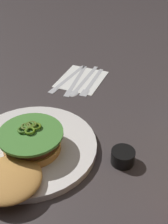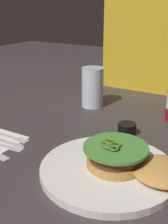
% 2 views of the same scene
% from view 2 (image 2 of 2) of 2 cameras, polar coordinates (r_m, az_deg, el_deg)
% --- Properties ---
extents(ground_plane, '(3.00, 3.00, 0.00)m').
position_cam_2_polar(ground_plane, '(0.76, 2.22, -5.55)').
color(ground_plane, '#393233').
extents(dinner_plate, '(0.29, 0.29, 0.02)m').
position_cam_2_polar(dinner_plate, '(0.62, 4.82, -11.32)').
color(dinner_plate, white).
rests_on(dinner_plate, ground_plane).
extents(burger_sandwich, '(0.23, 0.14, 0.05)m').
position_cam_2_polar(burger_sandwich, '(0.61, 9.58, -9.61)').
color(burger_sandwich, '#CA8E45').
rests_on(burger_sandwich, dinner_plate).
extents(water_glass, '(0.08, 0.08, 0.14)m').
position_cam_2_polar(water_glass, '(0.98, 1.72, 4.95)').
color(water_glass, silver).
rests_on(water_glass, ground_plane).
extents(condiment_cup, '(0.05, 0.05, 0.03)m').
position_cam_2_polar(condiment_cup, '(0.80, 8.55, -3.35)').
color(condiment_cup, black).
rests_on(condiment_cup, ground_plane).
extents(spoon_utensil, '(0.20, 0.03, 0.00)m').
position_cam_2_polar(spoon_utensil, '(0.78, -15.96, -5.29)').
color(spoon_utensil, silver).
rests_on(spoon_utensil, napkin).
extents(fork_utensil, '(0.18, 0.02, 0.00)m').
position_cam_2_polar(fork_utensil, '(0.81, -15.20, -4.39)').
color(fork_utensil, silver).
rests_on(fork_utensil, napkin).
extents(diner_person, '(0.31, 0.19, 0.57)m').
position_cam_2_polar(diner_person, '(1.24, 12.80, 16.16)').
color(diner_person, gold).
rests_on(diner_person, ground_plane).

